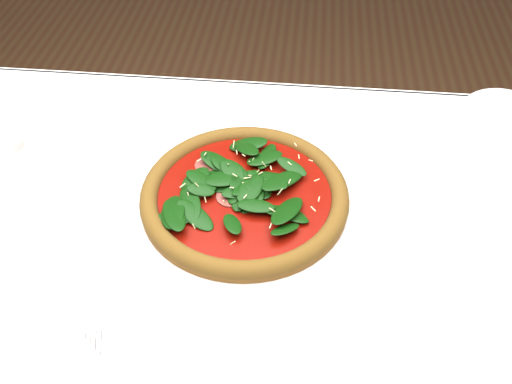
# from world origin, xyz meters

# --- Properties ---
(dining_table) EXTENTS (1.21, 0.81, 0.75)m
(dining_table) POSITION_xyz_m (0.00, 0.00, 0.65)
(dining_table) COLOR white
(dining_table) RESTS_ON ground
(plate) EXTENTS (0.34, 0.34, 0.01)m
(plate) POSITION_xyz_m (0.05, 0.08, 0.76)
(plate) COLOR silver
(plate) RESTS_ON dining_table
(pizza) EXTENTS (0.37, 0.37, 0.04)m
(pizza) POSITION_xyz_m (0.05, 0.08, 0.78)
(pizza) COLOR brown
(pizza) RESTS_ON plate
(fork) EXTENTS (0.05, 0.13, 0.00)m
(fork) POSITION_xyz_m (-0.08, -0.20, 0.76)
(fork) COLOR silver
(fork) RESTS_ON napkin
(saucer_far) EXTENTS (0.14, 0.14, 0.01)m
(saucer_far) POSITION_xyz_m (0.47, 0.34, 0.76)
(saucer_far) COLOR silver
(saucer_far) RESTS_ON dining_table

